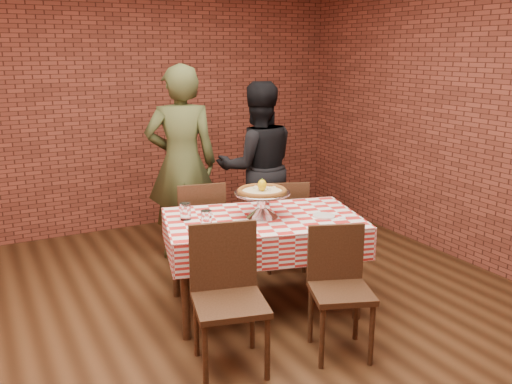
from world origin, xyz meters
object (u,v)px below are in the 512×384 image
condiment_caddy (264,197)px  chair_far_right (284,223)px  diner_olive (182,163)px  pizza_stand (262,205)px  water_glass_left (206,219)px  pizza (262,192)px  chair_near_right (341,295)px  table (263,263)px  water_glass_right (185,211)px  diner_black (258,167)px  chair_near_left (230,302)px  chair_far_left (199,228)px

condiment_caddy → chair_far_right: (0.42, 0.37, -0.40)m
diner_olive → condiment_caddy: bearing=123.4°
pizza_stand → water_glass_left: bearing=-174.9°
pizza → chair_near_right: bearing=-81.5°
table → condiment_caddy: bearing=59.7°
table → water_glass_right: bearing=157.8°
pizza_stand → chair_near_right: pizza_stand is taller
pizza → diner_black: 1.37m
water_glass_left → condiment_caddy: (0.65, 0.32, 0.01)m
water_glass_right → diner_black: (1.16, 1.00, 0.04)m
chair_near_left → chair_near_right: chair_near_left is taller
table → diner_olive: diner_olive is taller
pizza → chair_near_right: (0.13, -0.87, -0.53)m
pizza_stand → chair_near_right: (0.13, -0.87, -0.42)m
chair_near_left → pizza_stand: bearing=62.1°
pizza → diner_olive: bearing=96.1°
chair_near_left → diner_black: bearing=71.1°
pizza → chair_far_right: 1.01m
diner_olive → chair_far_right: bearing=152.6°
water_glass_left → chair_far_right: (1.07, 0.68, -0.39)m
table → water_glass_left: bearing=-176.3°
water_glass_left → water_glass_right: same height
condiment_caddy → chair_far_right: 0.68m
table → diner_black: diner_black is taller
pizza → chair_near_left: 1.03m
pizza_stand → diner_black: bearing=63.3°
water_glass_right → diner_olive: (0.40, 1.15, 0.12)m
diner_olive → water_glass_left: bearing=93.9°
water_glass_right → chair_far_right: bearing=20.7°
water_glass_right → diner_black: bearing=40.9°
pizza_stand → chair_far_left: bearing=102.9°
condiment_caddy → diner_olive: bearing=143.4°
condiment_caddy → diner_olive: (-0.31, 1.09, 0.12)m
pizza_stand → chair_far_left: 0.96m
pizza → water_glass_left: pizza is taller
pizza → chair_far_right: bearing=47.6°
water_glass_left → chair_near_right: (0.61, -0.83, -0.39)m
table → condiment_caddy: 0.56m
pizza_stand → diner_black: diner_black is taller
chair_far_right → diner_black: bearing=-72.4°
pizza → diner_olive: 1.37m
chair_far_right → chair_near_right: bearing=93.6°
chair_near_left → chair_far_right: size_ratio=1.07×
condiment_caddy → chair_near_left: (-0.77, -0.95, -0.37)m
table → water_glass_right: (-0.55, 0.23, 0.45)m
chair_far_right → condiment_caddy: bearing=61.8°
pizza → water_glass_left: size_ratio=2.95×
chair_far_left → diner_olive: (0.05, 0.52, 0.50)m
chair_near_right → diner_black: (0.48, 2.09, 0.43)m
chair_far_left → diner_black: (0.81, 0.37, 0.41)m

